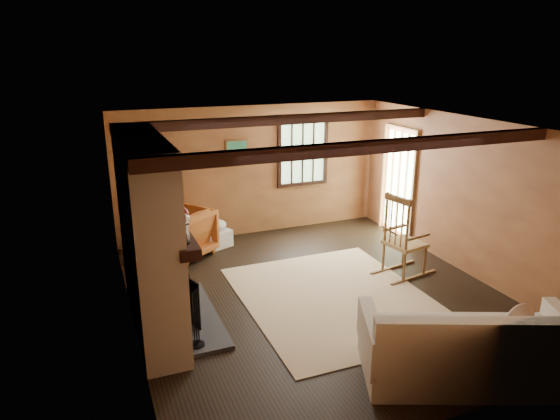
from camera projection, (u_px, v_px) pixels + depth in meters
name	position (u px, v px, depth m)	size (l,w,h in m)	color
ground	(316.00, 294.00, 7.12)	(5.50, 5.50, 0.00)	black
room_envelope	(325.00, 178.00, 6.93)	(5.02, 5.52, 2.44)	#9B6137
fireplace	(151.00, 244.00, 5.99)	(1.02, 2.30, 2.40)	#AA5842
rug	(335.00, 298.00, 7.01)	(2.50, 3.00, 0.01)	#D8B690
rocking_chair	(403.00, 241.00, 7.60)	(1.01, 0.65, 1.30)	tan
sofa	(471.00, 352.00, 5.20)	(2.43, 1.75, 0.90)	beige
firewood_pile	(143.00, 245.00, 8.60)	(0.70, 0.13, 0.25)	brown
laundry_basket	(216.00, 239.00, 8.81)	(0.50, 0.38, 0.30)	white
basket_pillow	(215.00, 225.00, 8.74)	(0.40, 0.32, 0.20)	beige
armchair	(182.00, 233.00, 8.34)	(0.87, 0.89, 0.81)	#BF6026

